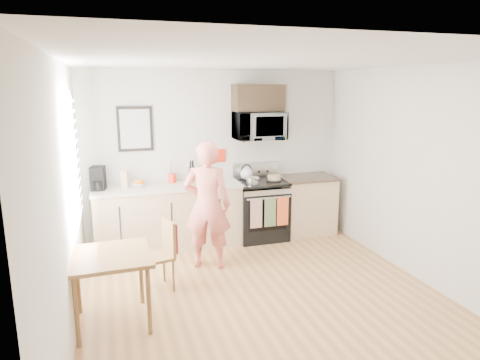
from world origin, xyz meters
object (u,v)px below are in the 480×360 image
object	(u,v)px
range	(260,211)
cake	(274,178)
microwave	(259,126)
chair	(165,245)
person	(207,205)
dining_table	(110,263)

from	to	relation	value
range	cake	world-z (taller)	range
range	cake	xyz separation A→B (m)	(0.21, -0.03, 0.53)
microwave	cake	xyz separation A→B (m)	(0.21, -0.14, -0.80)
range	chair	distance (m)	2.09
person	chair	bearing A→B (deg)	56.90
range	dining_table	world-z (taller)	range
person	cake	xyz separation A→B (m)	(1.25, 0.79, 0.12)
microwave	cake	size ratio (longest dim) A/B	3.11
chair	microwave	bearing A→B (deg)	26.16
dining_table	microwave	bearing A→B (deg)	41.49
range	cake	bearing A→B (deg)	-9.17
chair	person	bearing A→B (deg)	22.72
microwave	chair	distance (m)	2.48
dining_table	cake	world-z (taller)	cake
cake	microwave	bearing A→B (deg)	146.36
person	dining_table	world-z (taller)	person
range	cake	size ratio (longest dim) A/B	4.75
range	person	size ratio (longest dim) A/B	0.69
microwave	cake	bearing A→B (deg)	-33.64
range	person	world-z (taller)	person
microwave	chair	xyz separation A→B (m)	(-1.66, -1.38, -1.22)
dining_table	cake	bearing A→B (deg)	37.06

